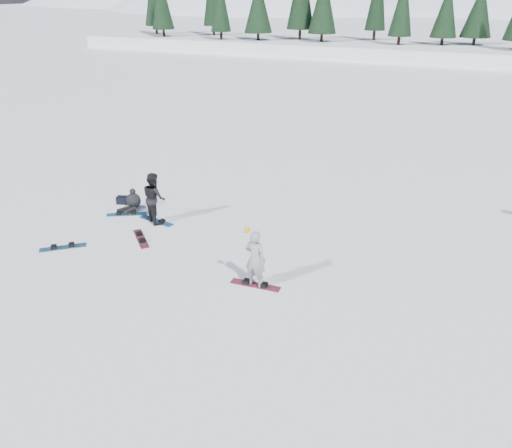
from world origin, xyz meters
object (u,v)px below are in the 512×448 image
(snowboarder_woman, at_px, (255,259))
(gear_bag, at_px, (123,200))
(snowboarder_man, at_px, (154,198))
(seated_rider, at_px, (133,201))
(snowboard_loose_a, at_px, (63,247))
(snowboard_loose_c, at_px, (127,214))
(snowboard_loose_b, at_px, (141,239))

(snowboarder_woman, bearing_deg, gear_bag, -19.91)
(snowboarder_man, xyz_separation_m, seated_rider, (-1.49, 0.63, -0.63))
(snowboard_loose_a, bearing_deg, snowboard_loose_c, 44.37)
(seated_rider, xyz_separation_m, snowboard_loose_a, (-0.19, -3.65, -0.30))
(seated_rider, relative_size, snowboard_loose_a, 0.70)
(seated_rider, bearing_deg, gear_bag, 176.52)
(gear_bag, distance_m, snowboard_loose_c, 1.17)
(seated_rider, distance_m, snowboard_loose_c, 0.67)
(snowboarder_woman, height_order, seated_rider, snowboarder_woman)
(gear_bag, bearing_deg, snowboard_loose_b, -42.64)
(snowboarder_man, height_order, snowboard_loose_c, snowboarder_man)
(snowboarder_woman, distance_m, gear_bag, 8.15)
(snowboarder_man, bearing_deg, snowboard_loose_b, 137.07)
(snowboard_loose_b, bearing_deg, gear_bag, -179.06)
(snowboarder_woman, xyz_separation_m, seated_rider, (-6.65, 3.20, -0.58))
(seated_rider, relative_size, snowboard_loose_b, 0.70)
(snowboarder_man, xyz_separation_m, snowboard_loose_a, (-1.68, -3.02, -0.94))
(snowboarder_woman, bearing_deg, snowboard_loose_b, -7.90)
(snowboard_loose_b, bearing_deg, snowboarder_man, 146.58)
(snowboarder_man, height_order, snowboard_loose_b, snowboarder_man)
(seated_rider, bearing_deg, snowboarder_woman, -9.26)
(snowboard_loose_a, height_order, snowboard_loose_c, same)
(snowboarder_man, bearing_deg, snowboard_loose_a, 94.99)
(snowboarder_woman, xyz_separation_m, snowboard_loose_b, (-4.83, 1.13, -0.88))
(snowboarder_man, relative_size, snowboard_loose_a, 1.27)
(gear_bag, bearing_deg, snowboarder_woman, -25.13)
(snowboarder_woman, height_order, snowboard_loose_a, snowboarder_woman)
(snowboarder_woman, distance_m, snowboarder_man, 5.77)
(snowboarder_woman, relative_size, seated_rider, 1.84)
(snowboarder_man, distance_m, snowboard_loose_c, 1.67)
(gear_bag, xyz_separation_m, snowboard_loose_a, (0.51, -3.91, -0.14))
(gear_bag, height_order, snowboard_loose_b, gear_bag)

